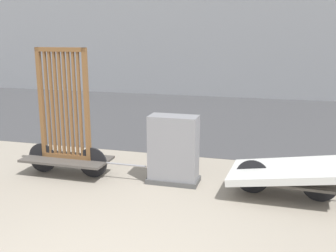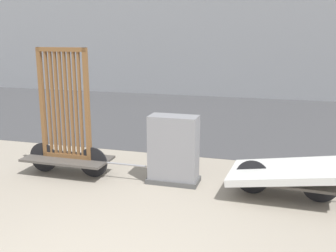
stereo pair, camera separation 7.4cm
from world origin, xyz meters
The scene contains 4 objects.
road_strip centered at (0.00, 8.36, 0.00)m, with size 56.00×7.94×0.01m.
bike_cart_with_bedframe centered at (-1.81, 2.79, 0.73)m, with size 2.20×0.69×2.18m.
bike_cart_with_mattress centered at (1.82, 2.79, 0.38)m, with size 2.30×1.11×0.60m.
utility_cabinet centered at (0.05, 2.93, 0.52)m, with size 0.84×0.44×1.12m.
Camera 2 is at (1.68, -2.97, 2.38)m, focal length 42.00 mm.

